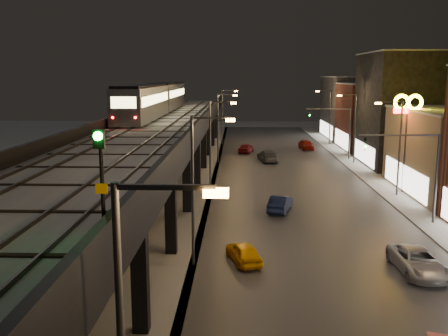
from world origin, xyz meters
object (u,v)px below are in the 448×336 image
object	(u,v)px
car_taxi	(244,253)
car_onc_dark	(417,262)
car_onc_red	(306,145)
subway_train	(157,98)
rail_signal	(100,160)
car_mid_dark	(268,156)
car_near_white	(280,204)
car_far_white	(246,148)

from	to	relation	value
car_taxi	car_onc_dark	xyz separation A→B (m)	(10.00, -1.37, 0.07)
car_onc_dark	car_onc_red	bearing A→B (deg)	87.50
subway_train	car_onc_red	xyz separation A→B (m)	(20.91, 12.62, -7.71)
rail_signal	car_onc_red	bearing A→B (deg)	76.87
subway_train	car_onc_dark	bearing A→B (deg)	-60.22
car_mid_dark	car_onc_red	distance (m)	12.92
rail_signal	car_onc_dark	xyz separation A→B (m)	(14.43, 13.15, -8.14)
subway_train	car_mid_dark	size ratio (longest dim) A/B	7.09
car_mid_dark	rail_signal	bearing A→B (deg)	72.34
rail_signal	subway_train	bearing A→B (deg)	97.36
car_taxi	car_mid_dark	size ratio (longest dim) A/B	0.69
car_taxi	car_onc_red	world-z (taller)	car_onc_red
car_near_white	subway_train	bearing A→B (deg)	-43.31
car_taxi	car_near_white	world-z (taller)	car_near_white
car_near_white	car_onc_dark	xyz separation A→B (m)	(6.83, -13.12, 0.01)
subway_train	rail_signal	size ratio (longest dim) A/B	12.06
car_far_white	car_onc_dark	bearing A→B (deg)	115.91
car_far_white	car_mid_dark	bearing A→B (deg)	124.40
rail_signal	car_far_white	xyz separation A→B (m)	(5.19, 58.70, -8.12)
car_onc_red	subway_train	bearing A→B (deg)	-155.48
car_near_white	car_mid_dark	bearing A→B (deg)	-75.18
subway_train	car_mid_dark	bearing A→B (deg)	5.90
car_mid_dark	car_onc_red	xyz separation A→B (m)	(6.54, 11.14, -0.01)
rail_signal	car_mid_dark	distance (m)	52.29
subway_train	car_near_white	world-z (taller)	subway_train
subway_train	car_onc_dark	distance (m)	42.66
subway_train	car_far_white	bearing A→B (deg)	38.26
subway_train	car_onc_red	distance (m)	25.61
subway_train	car_far_white	world-z (taller)	subway_train
subway_train	car_onc_red	size ratio (longest dim) A/B	8.47
car_far_white	car_onc_dark	xyz separation A→B (m)	(9.24, -45.55, -0.02)
car_taxi	car_far_white	xyz separation A→B (m)	(0.76, 44.19, 0.08)
car_far_white	car_onc_dark	world-z (taller)	car_far_white
car_taxi	car_mid_dark	distance (m)	36.70
rail_signal	car_near_white	xyz separation A→B (m)	(7.60, 26.27, -8.14)
car_onc_red	car_near_white	bearing A→B (deg)	-107.48
subway_train	rail_signal	world-z (taller)	subway_train
car_near_white	car_mid_dark	size ratio (longest dim) A/B	0.78
car_near_white	car_far_white	bearing A→B (deg)	-70.07
subway_train	car_far_white	distance (m)	16.68
car_near_white	car_onc_red	bearing A→B (deg)	-85.21
car_taxi	car_near_white	bearing A→B (deg)	-122.52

